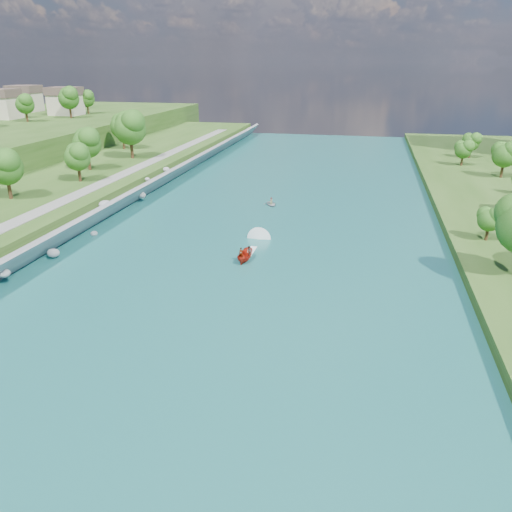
# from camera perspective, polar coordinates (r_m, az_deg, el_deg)

# --- Properties ---
(ground) EXTENTS (260.00, 260.00, 0.00)m
(ground) POSITION_cam_1_polar(r_m,az_deg,el_deg) (52.31, -5.89, -6.90)
(ground) COLOR #2D5119
(ground) RESTS_ON ground
(river_water) EXTENTS (55.00, 240.00, 0.10)m
(river_water) POSITION_cam_1_polar(r_m,az_deg,el_deg) (69.84, -0.83, 0.71)
(river_water) COLOR #18595B
(river_water) RESTS_ON ground
(ridge_west) EXTENTS (60.00, 120.00, 9.00)m
(ridge_west) POSITION_cam_1_polar(r_m,az_deg,el_deg) (170.71, -23.14, 12.90)
(ridge_west) COLOR #2D5119
(ridge_west) RESTS_ON ground
(riprap_bank) EXTENTS (4.13, 236.00, 4.15)m
(riprap_bank) POSITION_cam_1_polar(r_m,az_deg,el_deg) (77.91, -19.96, 2.97)
(riprap_bank) COLOR slate
(riprap_bank) RESTS_ON ground
(riverside_path) EXTENTS (3.00, 200.00, 0.10)m
(riverside_path) POSITION_cam_1_polar(r_m,az_deg,el_deg) (82.19, -23.56, 4.66)
(riverside_path) COLOR gray
(riverside_path) RESTS_ON berm_west
(ridge_houses) EXTENTS (29.50, 29.50, 8.40)m
(ridge_houses) POSITION_cam_1_polar(r_m,az_deg,el_deg) (177.53, -24.32, 15.88)
(ridge_houses) COLOR beige
(ridge_houses) RESTS_ON ridge_west
(trees_ridge) EXTENTS (15.28, 43.95, 10.62)m
(trees_ridge) POSITION_cam_1_polar(r_m,az_deg,el_deg) (160.14, -22.91, 15.84)
(trees_ridge) COLOR #214E14
(trees_ridge) RESTS_ON ridge_west
(motorboat) EXTENTS (3.60, 18.82, 1.93)m
(motorboat) POSITION_cam_1_polar(r_m,az_deg,el_deg) (67.24, -0.93, 0.50)
(motorboat) COLOR #AA1D0D
(motorboat) RESTS_ON river_water
(raft) EXTENTS (3.48, 3.92, 1.49)m
(raft) POSITION_cam_1_polar(r_m,az_deg,el_deg) (91.64, 1.75, 6.02)
(raft) COLOR #95979E
(raft) RESTS_ON river_water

